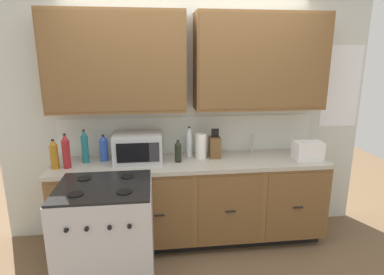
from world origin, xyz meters
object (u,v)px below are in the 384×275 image
object	(u,v)px
stove_range	(107,238)
bottle_dark	(178,151)
microwave	(138,148)
bottle_red	(66,151)
knife_block	(215,147)
toaster	(308,151)
bottle_amber	(54,154)
bottle_teal	(85,147)
bottle_blue	(104,148)
bottle_clear	(189,142)
paper_towel_roll	(201,146)

from	to	relation	value
stove_range	bottle_dark	xyz separation A→B (m)	(0.65, 0.60, 0.55)
microwave	bottle_red	bearing A→B (deg)	-168.86
knife_block	toaster	bearing A→B (deg)	-11.89
stove_range	bottle_dark	bearing A→B (deg)	43.00
stove_range	bottle_amber	world-z (taller)	bottle_amber
bottle_teal	bottle_red	xyz separation A→B (m)	(-0.14, -0.14, -0.00)
microwave	knife_block	bearing A→B (deg)	1.51
bottle_red	bottle_blue	bearing A→B (deg)	30.37
bottle_teal	bottle_blue	size ratio (longest dim) A/B	1.25
microwave	bottle_clear	bearing A→B (deg)	8.54
bottle_blue	knife_block	bearing A→B (deg)	-1.78
stove_range	bottle_red	bearing A→B (deg)	126.56
bottle_teal	bottle_dark	distance (m)	0.92
toaster	paper_towel_roll	world-z (taller)	paper_towel_roll
stove_range	bottle_red	size ratio (longest dim) A/B	2.84
bottle_blue	bottle_dark	bearing A→B (deg)	-10.69
bottle_dark	bottle_clear	xyz separation A→B (m)	(0.13, 0.16, 0.05)
paper_towel_roll	bottle_red	world-z (taller)	bottle_red
knife_block	bottle_dark	distance (m)	0.41
knife_block	stove_range	bearing A→B (deg)	-145.70
bottle_amber	bottle_teal	bearing A→B (deg)	30.14
bottle_amber	bottle_clear	size ratio (longest dim) A/B	0.88
knife_block	bottle_blue	distance (m)	1.14
toaster	bottle_amber	world-z (taller)	bottle_amber
bottle_teal	bottle_dark	world-z (taller)	bottle_teal
microwave	knife_block	distance (m)	0.79
knife_block	bottle_teal	xyz separation A→B (m)	(-1.31, -0.01, 0.05)
bottle_dark	bottle_clear	world-z (taller)	bottle_clear
paper_towel_roll	stove_range	bearing A→B (deg)	-141.82
microwave	toaster	bearing A→B (deg)	-5.81
bottle_blue	bottle_dark	world-z (taller)	bottle_blue
bottle_dark	bottle_clear	distance (m)	0.22
stove_range	paper_towel_roll	size ratio (longest dim) A/B	3.65
paper_towel_roll	bottle_teal	bearing A→B (deg)	-179.83
toaster	stove_range	bearing A→B (deg)	-165.41
paper_towel_roll	bottle_teal	xyz separation A→B (m)	(-1.16, -0.00, 0.03)
toaster	bottle_dark	world-z (taller)	bottle_dark
stove_range	paper_towel_roll	distance (m)	1.27
microwave	bottle_red	distance (m)	0.68
bottle_red	bottle_blue	size ratio (longest dim) A/B	1.25
stove_range	toaster	distance (m)	2.11
microwave	bottle_teal	xyz separation A→B (m)	(-0.52, 0.01, 0.02)
bottle_red	microwave	bearing A→B (deg)	11.14
microwave	toaster	distance (m)	1.73
knife_block	bottle_red	xyz separation A→B (m)	(-1.45, -0.15, 0.05)
bottle_clear	knife_block	bearing A→B (deg)	-12.73
bottle_red	bottle_amber	size ratio (longest dim) A/B	1.17
bottle_blue	bottle_clear	world-z (taller)	bottle_clear
knife_block	bottle_red	size ratio (longest dim) A/B	0.93
bottle_teal	bottle_blue	bearing A→B (deg)	14.40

